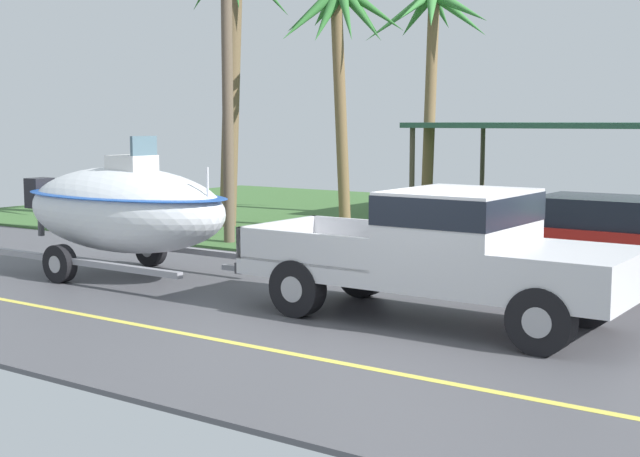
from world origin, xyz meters
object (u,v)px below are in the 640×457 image
(boat_on_trailer, at_px, (124,209))
(parked_sedan_near, at_px, (627,239))
(palm_tree_mid, at_px, (432,37))
(palm_tree_far_left, at_px, (339,28))
(utility_pole, at_px, (227,55))
(palm_tree_near_right, at_px, (232,8))
(pickup_truck_towing, at_px, (456,249))
(carport_awning, at_px, (560,127))

(boat_on_trailer, distance_m, parked_sedan_near, 8.72)
(boat_on_trailer, height_order, parked_sedan_near, boat_on_trailer)
(palm_tree_mid, bearing_deg, boat_on_trailer, -90.96)
(palm_tree_far_left, height_order, utility_pole, utility_pole)
(parked_sedan_near, bearing_deg, palm_tree_near_right, 170.77)
(parked_sedan_near, height_order, palm_tree_near_right, palm_tree_near_right)
(boat_on_trailer, bearing_deg, palm_tree_far_left, 93.03)
(pickup_truck_towing, relative_size, boat_on_trailer, 0.99)
(parked_sedan_near, bearing_deg, utility_pole, -174.42)
(carport_awning, bearing_deg, palm_tree_near_right, -138.06)
(pickup_truck_towing, height_order, utility_pole, utility_pole)
(palm_tree_far_left, bearing_deg, utility_pole, -102.39)
(palm_tree_mid, bearing_deg, pickup_truck_towing, -60.68)
(carport_awning, bearing_deg, palm_tree_far_left, -126.76)
(utility_pole, bearing_deg, palm_tree_mid, 79.51)
(palm_tree_near_right, bearing_deg, palm_tree_mid, 53.94)
(carport_awning, xyz_separation_m, utility_pole, (-4.42, -8.21, 1.56))
(carport_awning, height_order, palm_tree_near_right, palm_tree_near_right)
(parked_sedan_near, relative_size, palm_tree_mid, 0.73)
(carport_awning, xyz_separation_m, palm_tree_near_right, (-6.38, -5.73, 2.94))
(palm_tree_near_right, xyz_separation_m, palm_tree_mid, (3.24, 4.45, -0.54))
(palm_tree_mid, bearing_deg, parked_sedan_near, -41.02)
(pickup_truck_towing, relative_size, parked_sedan_near, 1.19)
(carport_awning, bearing_deg, boat_on_trailer, -105.15)
(parked_sedan_near, relative_size, palm_tree_near_right, 0.64)
(boat_on_trailer, distance_m, palm_tree_mid, 11.61)
(parked_sedan_near, xyz_separation_m, utility_pole, (-8.32, -0.81, 3.42))
(parked_sedan_near, bearing_deg, palm_tree_mid, 138.98)
(boat_on_trailer, height_order, palm_tree_far_left, palm_tree_far_left)
(pickup_truck_towing, height_order, palm_tree_far_left, palm_tree_far_left)
(palm_tree_mid, distance_m, palm_tree_far_left, 3.73)
(parked_sedan_near, distance_m, utility_pole, 9.03)
(parked_sedan_near, height_order, palm_tree_mid, palm_tree_mid)
(boat_on_trailer, xyz_separation_m, palm_tree_mid, (0.18, 10.99, 3.74))
(palm_tree_mid, height_order, palm_tree_far_left, palm_tree_mid)
(palm_tree_near_right, bearing_deg, boat_on_trailer, -64.94)
(pickup_truck_towing, distance_m, parked_sedan_near, 4.95)
(parked_sedan_near, distance_m, palm_tree_far_left, 9.03)
(parked_sedan_near, distance_m, palm_tree_near_right, 11.46)
(boat_on_trailer, bearing_deg, palm_tree_near_right, 115.06)
(pickup_truck_towing, height_order, palm_tree_mid, palm_tree_mid)
(boat_on_trailer, bearing_deg, utility_pole, 105.17)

